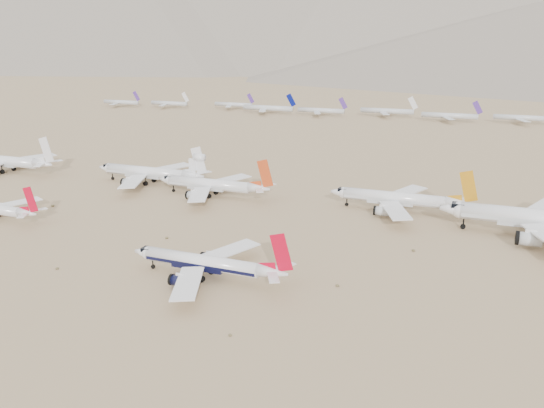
# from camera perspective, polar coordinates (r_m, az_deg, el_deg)

# --- Properties ---
(ground) EXTENTS (7000.00, 7000.00, 0.00)m
(ground) POSITION_cam_1_polar(r_m,az_deg,el_deg) (132.95, -3.44, -7.44)
(ground) COLOR #937955
(ground) RESTS_ON ground
(main_airliner) EXTENTS (40.26, 39.32, 14.21)m
(main_airliner) POSITION_cam_1_polar(r_m,az_deg,el_deg) (129.28, -6.87, -6.37)
(main_airliner) COLOR white
(main_airliner) RESTS_ON ground
(row2_gold_tail) EXTENTS (45.86, 44.85, 16.33)m
(row2_gold_tail) POSITION_cam_1_polar(r_m,az_deg,el_deg) (184.13, 13.54, 0.55)
(row2_gold_tail) COLOR white
(row2_gold_tail) RESTS_ON ground
(row2_orange_tail) EXTENTS (44.51, 43.54, 15.88)m
(row2_orange_tail) POSITION_cam_1_polar(r_m,az_deg,el_deg) (198.54, -6.31, 2.05)
(row2_orange_tail) COLOR white
(row2_orange_tail) RESTS_ON ground
(row2_white_trijet) EXTENTS (48.34, 47.24, 17.13)m
(row2_white_trijet) POSITION_cam_1_polar(r_m,az_deg,el_deg) (220.48, -12.81, 3.34)
(row2_white_trijet) COLOR white
(row2_white_trijet) RESTS_ON ground
(row2_white_twin) EXTENTS (49.04, 47.98, 17.52)m
(row2_white_twin) POSITION_cam_1_polar(r_m,az_deg,el_deg) (262.98, -26.54, 4.10)
(row2_white_twin) COLOR white
(row2_white_twin) RESTS_ON ground
(distant_storage_row) EXTENTS (622.85, 61.14, 14.82)m
(distant_storage_row) POSITION_cam_1_polar(r_m,az_deg,el_deg) (423.49, 18.09, 9.10)
(distant_storage_row) COLOR silver
(distant_storage_row) RESTS_ON ground
(desert_scrub) EXTENTS (206.06, 121.67, 0.63)m
(desert_scrub) POSITION_cam_1_polar(r_m,az_deg,el_deg) (130.23, -20.55, -8.94)
(desert_scrub) COLOR brown
(desert_scrub) RESTS_ON ground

